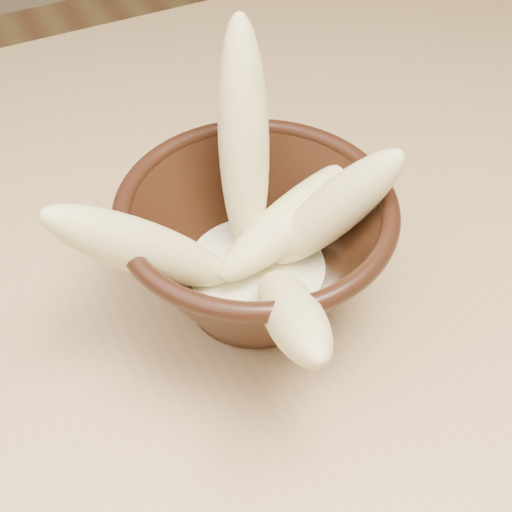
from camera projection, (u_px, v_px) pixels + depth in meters
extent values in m
cube|color=tan|center=(149.00, 299.00, 0.57)|extent=(1.20, 0.80, 0.04)
cylinder|color=tan|center=(401.00, 196.00, 1.21)|extent=(0.05, 0.05, 0.71)
cylinder|color=black|center=(256.00, 297.00, 0.54)|extent=(0.08, 0.08, 0.01)
cylinder|color=black|center=(256.00, 280.00, 0.52)|extent=(0.08, 0.08, 0.01)
torus|color=black|center=(256.00, 208.00, 0.47)|extent=(0.19, 0.19, 0.01)
cylinder|color=#F4EEC4|center=(256.00, 272.00, 0.51)|extent=(0.11, 0.11, 0.01)
ellipsoid|color=#E7CF88|center=(244.00, 141.00, 0.48)|extent=(0.07, 0.10, 0.17)
ellipsoid|color=#E7CF88|center=(145.00, 249.00, 0.45)|extent=(0.14, 0.04, 0.13)
ellipsoid|color=#E7CF88|center=(332.00, 210.00, 0.48)|extent=(0.11, 0.08, 0.12)
ellipsoid|color=#E7CF88|center=(295.00, 217.00, 0.50)|extent=(0.15, 0.07, 0.06)
ellipsoid|color=#E7CF88|center=(291.00, 313.00, 0.42)|extent=(0.08, 0.16, 0.12)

